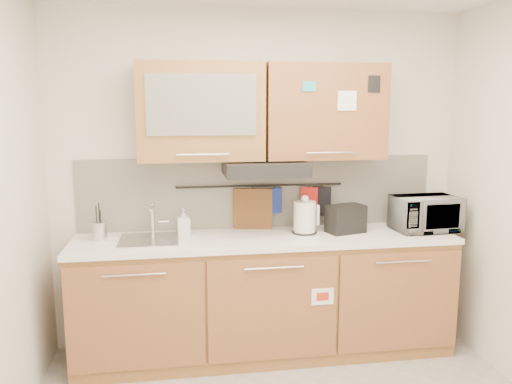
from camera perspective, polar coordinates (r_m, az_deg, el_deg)
name	(u,v)px	position (r m, az deg, el deg)	size (l,w,h in m)	color
wall_back	(259,180)	(3.94, 0.39, 1.42)	(3.20, 3.20, 0.00)	silver
base_cabinet	(266,302)	(3.88, 1.12, -12.44)	(2.80, 0.64, 0.88)	#AA773C
countertop	(266,239)	(3.72, 1.15, -5.37)	(2.82, 0.62, 0.04)	white
backsplash	(260,192)	(3.94, 0.41, -0.05)	(2.80, 0.02, 0.56)	silver
upper_cabinets	(263,112)	(3.72, 0.76, 9.14)	(1.82, 0.37, 0.70)	#AA773C
range_hood	(265,168)	(3.68, 1.01, 2.72)	(0.60, 0.46, 0.10)	black
sink	(149,240)	(3.68, -12.08, -5.34)	(0.42, 0.40, 0.26)	silver
utensil_rail	(260,186)	(3.89, 0.50, 0.73)	(0.02, 0.02, 1.30)	black
utensil_crock	(100,231)	(3.76, -17.44, -4.23)	(0.13, 0.13, 0.27)	silver
kettle	(305,218)	(3.80, 5.59, -2.97)	(0.21, 0.19, 0.29)	silver
toaster	(346,219)	(3.86, 10.21, -3.01)	(0.31, 0.24, 0.21)	black
microwave	(425,214)	(4.07, 18.79, -2.35)	(0.48, 0.33, 0.27)	#999999
soap_bottle	(184,222)	(3.76, -8.28, -3.39)	(0.09, 0.09, 0.20)	#999999
cutting_board	(253,212)	(3.91, -0.39, -2.35)	(0.31, 0.02, 0.38)	brown
oven_mitt	(275,201)	(3.92, 2.14, -1.00)	(0.12, 0.03, 0.20)	navy
dark_pouch	(322,201)	(4.01, 7.51, -1.05)	(0.15, 0.04, 0.23)	black
pot_holder	(309,197)	(3.98, 6.09, -0.63)	(0.13, 0.02, 0.16)	red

